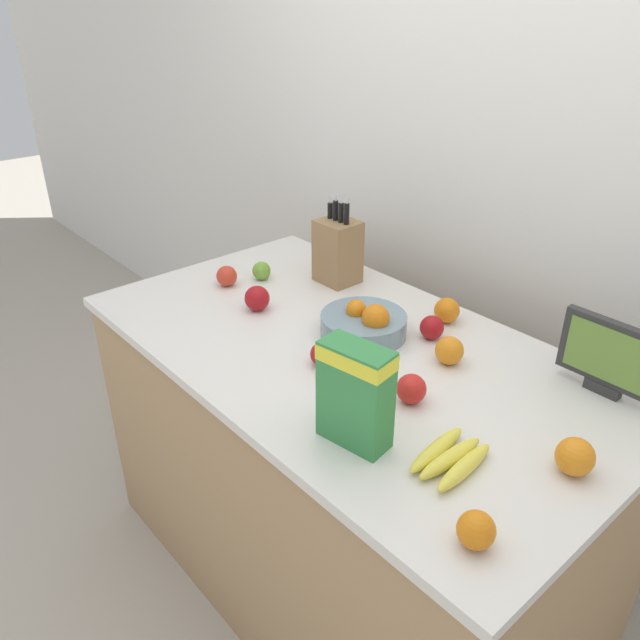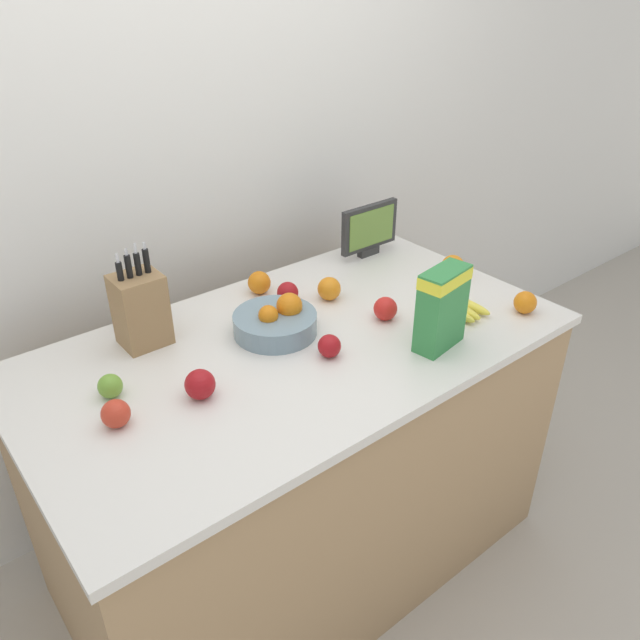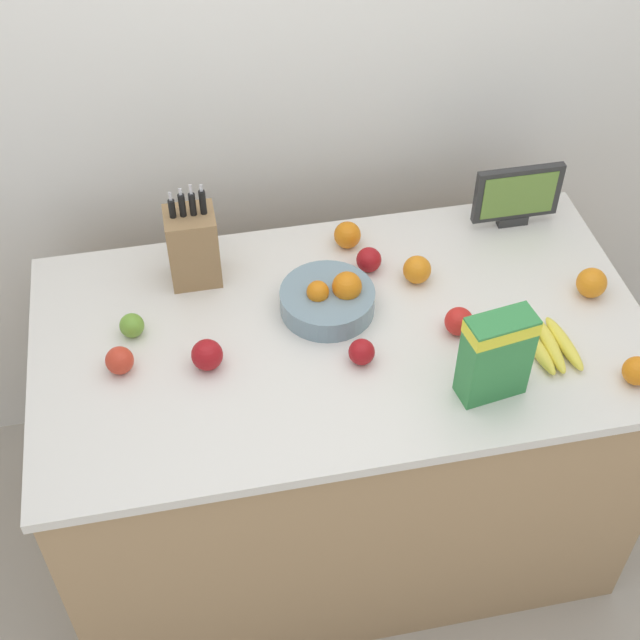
% 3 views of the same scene
% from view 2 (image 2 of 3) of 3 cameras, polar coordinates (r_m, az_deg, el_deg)
% --- Properties ---
extents(ground_plane, '(14.00, 14.00, 0.00)m').
position_cam_2_polar(ground_plane, '(2.49, -1.67, -20.30)').
color(ground_plane, '#B2A899').
extents(wall_back, '(9.00, 0.06, 2.60)m').
position_cam_2_polar(wall_back, '(2.24, -12.83, 13.37)').
color(wall_back, silver).
rests_on(wall_back, ground_plane).
extents(counter, '(1.63, 0.90, 0.93)m').
position_cam_2_polar(counter, '(2.15, -1.85, -12.44)').
color(counter, tan).
rests_on(counter, ground_plane).
extents(knife_block, '(0.14, 0.12, 0.32)m').
position_cam_2_polar(knife_block, '(1.89, -16.10, 0.97)').
color(knife_block, '#937047').
rests_on(knife_block, counter).
extents(small_monitor, '(0.26, 0.03, 0.20)m').
position_cam_2_polar(small_monitor, '(2.39, 4.55, 8.34)').
color(small_monitor, '#2D2D2D').
rests_on(small_monitor, counter).
extents(cereal_box, '(0.18, 0.10, 0.25)m').
position_cam_2_polar(cereal_box, '(1.82, 11.11, 1.37)').
color(cereal_box, '#338442').
rests_on(cereal_box, counter).
extents(fruit_bowl, '(0.26, 0.26, 0.12)m').
position_cam_2_polar(fruit_bowl, '(1.90, -4.01, -0.14)').
color(fruit_bowl, gray).
rests_on(fruit_bowl, counter).
extents(banana_bunch, '(0.13, 0.20, 0.04)m').
position_cam_2_polar(banana_bunch, '(2.07, 12.36, 1.17)').
color(banana_bunch, yellow).
rests_on(banana_bunch, counter).
extents(apple_rightmost, '(0.07, 0.07, 0.07)m').
position_cam_2_polar(apple_rightmost, '(2.07, -2.97, 2.53)').
color(apple_rightmost, '#A31419').
rests_on(apple_rightmost, counter).
extents(apple_by_knife_block, '(0.06, 0.06, 0.06)m').
position_cam_2_polar(apple_by_knife_block, '(1.72, -18.63, -5.75)').
color(apple_by_knife_block, '#6B9E33').
rests_on(apple_by_knife_block, counter).
extents(apple_front, '(0.07, 0.07, 0.07)m').
position_cam_2_polar(apple_front, '(1.61, -18.17, -8.14)').
color(apple_front, red).
rests_on(apple_front, counter).
extents(apple_leftmost, '(0.08, 0.08, 0.08)m').
position_cam_2_polar(apple_leftmost, '(1.98, 6.00, 1.04)').
color(apple_leftmost, red).
rests_on(apple_leftmost, counter).
extents(apple_middle, '(0.07, 0.07, 0.07)m').
position_cam_2_polar(apple_middle, '(1.79, 0.86, -2.39)').
color(apple_middle, '#A31419').
rests_on(apple_middle, counter).
extents(apple_near_bananas, '(0.08, 0.08, 0.08)m').
position_cam_2_polar(apple_near_bananas, '(1.65, -10.91, -5.80)').
color(apple_near_bananas, '#A31419').
rests_on(apple_near_bananas, counter).
extents(orange_front_left, '(0.08, 0.08, 0.08)m').
position_cam_2_polar(orange_front_left, '(2.14, -5.57, 3.43)').
color(orange_front_left, orange).
rests_on(orange_front_left, counter).
extents(orange_by_cereal, '(0.08, 0.08, 0.08)m').
position_cam_2_polar(orange_by_cereal, '(2.09, 0.84, 2.88)').
color(orange_by_cereal, orange).
rests_on(orange_by_cereal, counter).
extents(orange_mid_left, '(0.07, 0.07, 0.07)m').
position_cam_2_polar(orange_mid_left, '(2.11, 18.25, 1.54)').
color(orange_mid_left, orange).
rests_on(orange_mid_left, counter).
extents(orange_near_bowl, '(0.08, 0.08, 0.08)m').
position_cam_2_polar(orange_near_bowl, '(2.28, 12.12, 4.77)').
color(orange_near_bowl, orange).
rests_on(orange_near_bowl, counter).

